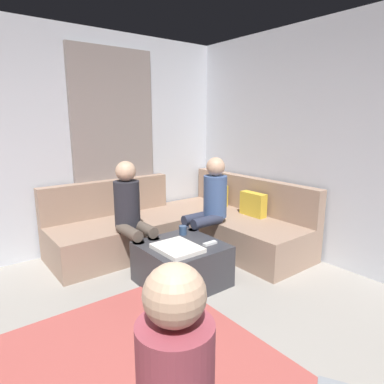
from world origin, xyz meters
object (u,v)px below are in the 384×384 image
(sectional_couch, at_px, (186,227))
(coffee_mug, at_px, (183,230))
(ottoman, at_px, (182,264))
(game_remote, at_px, (210,243))
(person_on_couch_back, at_px, (209,204))
(person_on_couch_side, at_px, (132,212))

(sectional_couch, distance_m, coffee_mug, 0.71)
(ottoman, relative_size, game_remote, 5.07)
(sectional_couch, height_order, person_on_couch_back, person_on_couch_back)
(game_remote, distance_m, person_on_couch_side, 0.93)
(sectional_couch, relative_size, coffee_mug, 26.84)
(game_remote, relative_size, person_on_couch_side, 0.12)
(coffee_mug, height_order, person_on_couch_side, person_on_couch_side)
(person_on_couch_back, bearing_deg, person_on_couch_side, 75.03)
(game_remote, relative_size, person_on_couch_back, 0.12)
(person_on_couch_back, xyz_separation_m, person_on_couch_side, (-0.24, -0.89, 0.00))
(sectional_couch, bearing_deg, person_on_couch_side, -80.02)
(coffee_mug, xyz_separation_m, person_on_couch_back, (-0.14, 0.49, 0.19))
(coffee_mug, bearing_deg, person_on_couch_back, 106.38)
(sectional_couch, height_order, game_remote, sectional_couch)
(person_on_couch_side, bearing_deg, sectional_couch, -170.02)
(person_on_couch_side, bearing_deg, game_remote, 119.70)
(ottoman, relative_size, person_on_couch_side, 0.63)
(ottoman, relative_size, person_on_couch_back, 0.63)
(ottoman, distance_m, person_on_couch_side, 0.78)
(person_on_couch_back, height_order, person_on_couch_side, same)
(game_remote, bearing_deg, ottoman, -129.29)
(person_on_couch_side, bearing_deg, ottoman, 110.59)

